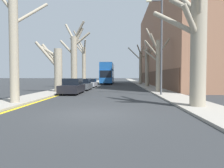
{
  "coord_description": "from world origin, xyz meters",
  "views": [
    {
      "loc": [
        1.27,
        -8.99,
        1.73
      ],
      "look_at": [
        -0.3,
        28.84,
        0.2
      ],
      "focal_mm": 32.0,
      "sensor_mm": 36.0,
      "label": 1
    }
  ],
  "objects_px": {
    "street_tree_left_2": "(74,58)",
    "street_tree_right_2": "(147,66)",
    "street_tree_left_0": "(13,38)",
    "street_tree_right_3": "(140,65)",
    "street_tree_left_3": "(83,62)",
    "street_tree_left_1": "(57,68)",
    "parked_car_2": "(90,83)",
    "double_decker_bus": "(107,72)",
    "street_tree_right_0": "(196,44)",
    "parked_car_1": "(83,85)",
    "parked_car_0": "(73,87)",
    "street_tree_right_1": "(158,62)",
    "lamp_post": "(160,42)"
  },
  "relations": [
    {
      "from": "street_tree_left_1",
      "to": "street_tree_right_1",
      "type": "distance_m",
      "value": 10.45
    },
    {
      "from": "street_tree_left_0",
      "to": "street_tree_right_3",
      "type": "height_order",
      "value": "street_tree_left_0"
    },
    {
      "from": "parked_car_0",
      "to": "street_tree_right_2",
      "type": "bearing_deg",
      "value": 53.72
    },
    {
      "from": "street_tree_left_1",
      "to": "street_tree_left_2",
      "type": "bearing_deg",
      "value": 88.93
    },
    {
      "from": "street_tree_left_2",
      "to": "parked_car_2",
      "type": "xyz_separation_m",
      "value": [
        1.86,
        2.79,
        -3.68
      ]
    },
    {
      "from": "street_tree_right_0",
      "to": "street_tree_right_2",
      "type": "distance_m",
      "value": 20.11
    },
    {
      "from": "street_tree_left_0",
      "to": "street_tree_left_3",
      "type": "bearing_deg",
      "value": 90.48
    },
    {
      "from": "street_tree_right_3",
      "to": "parked_car_2",
      "type": "height_order",
      "value": "street_tree_right_3"
    },
    {
      "from": "street_tree_right_0",
      "to": "lamp_post",
      "type": "height_order",
      "value": "lamp_post"
    },
    {
      "from": "street_tree_right_2",
      "to": "street_tree_left_1",
      "type": "bearing_deg",
      "value": -135.6
    },
    {
      "from": "street_tree_left_2",
      "to": "double_decker_bus",
      "type": "bearing_deg",
      "value": 76.62
    },
    {
      "from": "street_tree_right_2",
      "to": "parked_car_0",
      "type": "height_order",
      "value": "street_tree_right_2"
    },
    {
      "from": "street_tree_left_3",
      "to": "parked_car_1",
      "type": "xyz_separation_m",
      "value": [
        2.05,
        -11.33,
        -3.55
      ]
    },
    {
      "from": "street_tree_left_0",
      "to": "street_tree_right_1",
      "type": "distance_m",
      "value": 13.56
    },
    {
      "from": "street_tree_right_1",
      "to": "parked_car_2",
      "type": "relative_size",
      "value": 1.59
    },
    {
      "from": "double_decker_bus",
      "to": "parked_car_0",
      "type": "height_order",
      "value": "double_decker_bus"
    },
    {
      "from": "lamp_post",
      "to": "street_tree_right_3",
      "type": "bearing_deg",
      "value": 88.49
    },
    {
      "from": "street_tree_left_3",
      "to": "street_tree_right_1",
      "type": "bearing_deg",
      "value": -55.13
    },
    {
      "from": "street_tree_right_0",
      "to": "street_tree_right_2",
      "type": "height_order",
      "value": "street_tree_right_2"
    },
    {
      "from": "parked_car_2",
      "to": "street_tree_left_0",
      "type": "bearing_deg",
      "value": -95.64
    },
    {
      "from": "street_tree_right_0",
      "to": "street_tree_left_2",
      "type": "bearing_deg",
      "value": 121.73
    },
    {
      "from": "street_tree_left_3",
      "to": "street_tree_right_2",
      "type": "height_order",
      "value": "street_tree_left_3"
    },
    {
      "from": "street_tree_left_2",
      "to": "street_tree_right_2",
      "type": "bearing_deg",
      "value": 16.41
    },
    {
      "from": "street_tree_left_0",
      "to": "street_tree_right_2",
      "type": "height_order",
      "value": "street_tree_left_0"
    },
    {
      "from": "street_tree_right_0",
      "to": "parked_car_0",
      "type": "xyz_separation_m",
      "value": [
        -8.64,
        8.17,
        -2.75
      ]
    },
    {
      "from": "street_tree_left_0",
      "to": "lamp_post",
      "type": "xyz_separation_m",
      "value": [
        9.89,
        5.4,
        0.59
      ]
    },
    {
      "from": "street_tree_left_2",
      "to": "street_tree_right_3",
      "type": "distance_m",
      "value": 15.99
    },
    {
      "from": "street_tree_left_3",
      "to": "double_decker_bus",
      "type": "xyz_separation_m",
      "value": [
        3.87,
        7.59,
        -1.71
      ]
    },
    {
      "from": "street_tree_left_3",
      "to": "lamp_post",
      "type": "height_order",
      "value": "street_tree_left_3"
    },
    {
      "from": "double_decker_bus",
      "to": "lamp_post",
      "type": "relative_size",
      "value": 1.33
    },
    {
      "from": "street_tree_left_2",
      "to": "street_tree_left_3",
      "type": "height_order",
      "value": "street_tree_left_3"
    },
    {
      "from": "street_tree_right_0",
      "to": "parked_car_2",
      "type": "relative_size",
      "value": 1.59
    },
    {
      "from": "street_tree_right_2",
      "to": "parked_car_1",
      "type": "xyz_separation_m",
      "value": [
        -8.76,
        -6.6,
        -2.68
      ]
    },
    {
      "from": "parked_car_0",
      "to": "street_tree_right_1",
      "type": "bearing_deg",
      "value": 10.81
    },
    {
      "from": "street_tree_left_2",
      "to": "parked_car_2",
      "type": "distance_m",
      "value": 4.97
    },
    {
      "from": "street_tree_left_3",
      "to": "parked_car_2",
      "type": "distance_m",
      "value": 6.54
    },
    {
      "from": "street_tree_left_0",
      "to": "street_tree_left_3",
      "type": "distance_m",
      "value": 23.84
    },
    {
      "from": "street_tree_right_3",
      "to": "lamp_post",
      "type": "height_order",
      "value": "lamp_post"
    },
    {
      "from": "street_tree_left_2",
      "to": "street_tree_right_0",
      "type": "relative_size",
      "value": 1.37
    },
    {
      "from": "street_tree_left_0",
      "to": "street_tree_right_1",
      "type": "xyz_separation_m",
      "value": [
        10.29,
        8.78,
        -0.87
      ]
    },
    {
      "from": "street_tree_right_3",
      "to": "street_tree_left_0",
      "type": "bearing_deg",
      "value": -110.5
    },
    {
      "from": "street_tree_right_0",
      "to": "parked_car_0",
      "type": "bearing_deg",
      "value": 136.6
    },
    {
      "from": "parked_car_0",
      "to": "lamp_post",
      "type": "bearing_deg",
      "value": -12.42
    },
    {
      "from": "street_tree_left_1",
      "to": "street_tree_left_2",
      "type": "xyz_separation_m",
      "value": [
        0.14,
        7.41,
        1.72
      ]
    },
    {
      "from": "street_tree_left_1",
      "to": "lamp_post",
      "type": "relative_size",
      "value": 0.64
    },
    {
      "from": "street_tree_right_0",
      "to": "double_decker_bus",
      "type": "height_order",
      "value": "street_tree_right_0"
    },
    {
      "from": "parked_car_1",
      "to": "street_tree_right_1",
      "type": "bearing_deg",
      "value": -23.84
    },
    {
      "from": "street_tree_left_2",
      "to": "parked_car_2",
      "type": "relative_size",
      "value": 2.19
    },
    {
      "from": "street_tree_left_1",
      "to": "parked_car_2",
      "type": "height_order",
      "value": "street_tree_left_1"
    },
    {
      "from": "street_tree_right_2",
      "to": "parked_car_0",
      "type": "bearing_deg",
      "value": -126.28
    }
  ]
}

